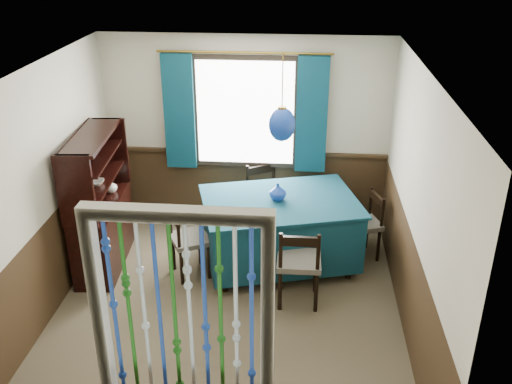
# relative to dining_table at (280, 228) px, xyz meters

# --- Properties ---
(floor) EXTENTS (4.00, 4.00, 0.00)m
(floor) POSITION_rel_dining_table_xyz_m (-0.49, -0.98, -0.48)
(floor) COLOR brown
(floor) RESTS_ON ground
(ceiling) EXTENTS (4.00, 4.00, 0.00)m
(ceiling) POSITION_rel_dining_table_xyz_m (-0.49, -0.98, 2.02)
(ceiling) COLOR silver
(ceiling) RESTS_ON ground
(wall_back) EXTENTS (3.60, 0.00, 3.60)m
(wall_back) POSITION_rel_dining_table_xyz_m (-0.49, 1.02, 0.77)
(wall_back) COLOR beige
(wall_back) RESTS_ON ground
(wall_front) EXTENTS (3.60, 0.00, 3.60)m
(wall_front) POSITION_rel_dining_table_xyz_m (-0.49, -2.98, 0.77)
(wall_front) COLOR beige
(wall_front) RESTS_ON ground
(wall_left) EXTENTS (0.00, 4.00, 4.00)m
(wall_left) POSITION_rel_dining_table_xyz_m (-2.29, -0.98, 0.77)
(wall_left) COLOR beige
(wall_left) RESTS_ON ground
(wall_right) EXTENTS (0.00, 4.00, 4.00)m
(wall_right) POSITION_rel_dining_table_xyz_m (1.31, -0.98, 0.77)
(wall_right) COLOR beige
(wall_right) RESTS_ON ground
(wainscot_back) EXTENTS (3.60, 0.00, 3.60)m
(wainscot_back) POSITION_rel_dining_table_xyz_m (-0.49, 1.01, 0.02)
(wainscot_back) COLOR #342313
(wainscot_back) RESTS_ON ground
(wainscot_left) EXTENTS (0.00, 4.00, 4.00)m
(wainscot_left) POSITION_rel_dining_table_xyz_m (-2.28, -0.98, 0.02)
(wainscot_left) COLOR #342313
(wainscot_left) RESTS_ON ground
(wainscot_right) EXTENTS (0.00, 4.00, 4.00)m
(wainscot_right) POSITION_rel_dining_table_xyz_m (1.29, -0.98, 0.02)
(wainscot_right) COLOR #342313
(wainscot_right) RESTS_ON ground
(window) EXTENTS (1.32, 0.12, 1.42)m
(window) POSITION_rel_dining_table_xyz_m (-0.49, 0.97, 1.07)
(window) COLOR black
(window) RESTS_ON wall_back
(doorway) EXTENTS (1.16, 0.12, 2.18)m
(doorway) POSITION_rel_dining_table_xyz_m (-0.49, -2.92, 0.57)
(doorway) COLOR silver
(doorway) RESTS_ON ground
(dining_table) EXTENTS (1.99, 1.62, 0.84)m
(dining_table) POSITION_rel_dining_table_xyz_m (0.00, 0.00, 0.00)
(dining_table) COLOR #0D3443
(dining_table) RESTS_ON floor
(chair_near) EXTENTS (0.45, 0.43, 0.92)m
(chair_near) POSITION_rel_dining_table_xyz_m (0.24, -0.75, 0.01)
(chair_near) COLOR black
(chair_near) RESTS_ON floor
(chair_far) EXTENTS (0.60, 0.59, 0.91)m
(chair_far) POSITION_rel_dining_table_xyz_m (-0.22, 0.77, 0.00)
(chair_far) COLOR black
(chair_far) RESTS_ON floor
(chair_left) EXTENTS (0.55, 0.56, 0.85)m
(chair_left) POSITION_rel_dining_table_xyz_m (-1.02, -0.32, -0.03)
(chair_left) COLOR black
(chair_left) RESTS_ON floor
(chair_right) EXTENTS (0.50, 0.51, 0.82)m
(chair_right) POSITION_rel_dining_table_xyz_m (1.00, 0.28, -0.04)
(chair_right) COLOR black
(chair_right) RESTS_ON floor
(sideboard) EXTENTS (0.52, 1.26, 1.61)m
(sideboard) POSITION_rel_dining_table_xyz_m (-2.06, -0.16, 0.09)
(sideboard) COLOR black
(sideboard) RESTS_ON floor
(pendant_lamp) EXTENTS (0.29, 0.29, 0.95)m
(pendant_lamp) POSITION_rel_dining_table_xyz_m (0.00, 0.00, 1.26)
(pendant_lamp) COLOR olive
(pendant_lamp) RESTS_ON ceiling
(vase_table) EXTENTS (0.21, 0.21, 0.18)m
(vase_table) POSITION_rel_dining_table_xyz_m (-0.03, 0.01, 0.45)
(vase_table) COLOR navy
(vase_table) RESTS_ON dining_table
(bowl_shelf) EXTENTS (0.23, 0.23, 0.05)m
(bowl_shelf) POSITION_rel_dining_table_xyz_m (-2.00, -0.33, 0.65)
(bowl_shelf) COLOR beige
(bowl_shelf) RESTS_ON sideboard
(vase_sideboard) EXTENTS (0.21, 0.21, 0.17)m
(vase_sideboard) POSITION_rel_dining_table_xyz_m (-2.00, 0.12, 0.41)
(vase_sideboard) COLOR beige
(vase_sideboard) RESTS_ON sideboard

